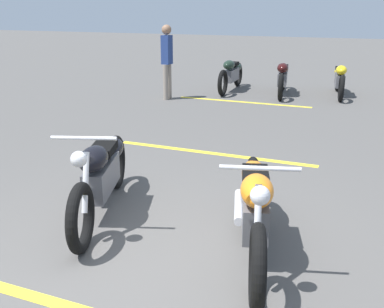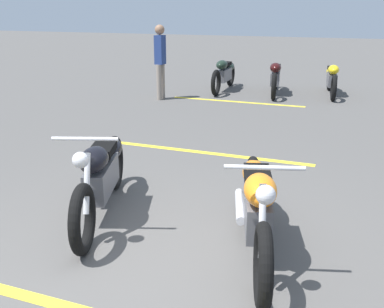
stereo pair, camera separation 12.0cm
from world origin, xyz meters
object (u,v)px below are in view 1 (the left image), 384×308
at_px(motorcycle_row_center, 232,73).
at_px(motorcycle_row_far_left, 340,79).
at_px(motorcycle_bright_foreground, 254,205).
at_px(motorcycle_dark_foreground, 101,173).
at_px(motorcycle_row_left, 283,77).
at_px(bystander_near_row, 167,58).

bearing_deg(motorcycle_row_center, motorcycle_row_far_left, 94.51).
xyz_separation_m(motorcycle_bright_foreground, motorcycle_dark_foreground, (0.24, 1.74, 0.00)).
height_order(motorcycle_row_far_left, motorcycle_row_center, motorcycle_row_center).
bearing_deg(motorcycle_row_left, motorcycle_dark_foreground, -12.12).
bearing_deg(motorcycle_row_left, motorcycle_bright_foreground, 0.60).
bearing_deg(motorcycle_bright_foreground, motorcycle_row_left, 173.27).
height_order(motorcycle_bright_foreground, motorcycle_dark_foreground, same).
distance_m(motorcycle_bright_foreground, motorcycle_row_far_left, 8.25).
relative_size(motorcycle_row_far_left, motorcycle_row_center, 0.95).
xyz_separation_m(motorcycle_dark_foreground, motorcycle_row_center, (7.76, 0.70, -0.01)).
bearing_deg(motorcycle_row_left, motorcycle_row_center, -100.80).
distance_m(motorcycle_dark_foreground, bystander_near_row, 6.40).
height_order(motorcycle_dark_foreground, bystander_near_row, bystander_near_row).
height_order(motorcycle_dark_foreground, motorcycle_row_center, motorcycle_dark_foreground).
xyz_separation_m(motorcycle_bright_foreground, motorcycle_row_far_left, (8.24, -0.28, -0.03)).
relative_size(motorcycle_bright_foreground, bystander_near_row, 1.25).
bearing_deg(motorcycle_bright_foreground, motorcycle_row_center, -177.53).
height_order(motorcycle_row_far_left, motorcycle_row_left, motorcycle_row_left).
bearing_deg(motorcycle_row_center, bystander_near_row, -35.12).
relative_size(motorcycle_bright_foreground, motorcycle_row_center, 1.00).
xyz_separation_m(motorcycle_row_far_left, motorcycle_row_center, (-0.24, 2.73, 0.02)).
xyz_separation_m(motorcycle_row_center, bystander_near_row, (-1.65, 1.14, 0.53)).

